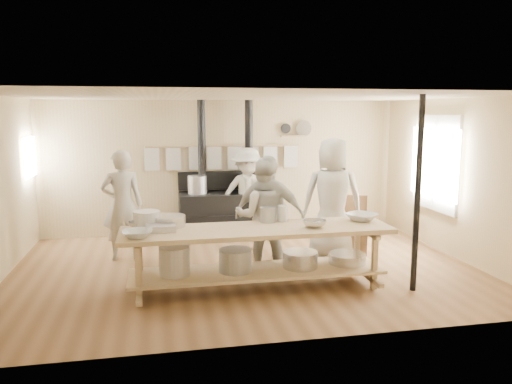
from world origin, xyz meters
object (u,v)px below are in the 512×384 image
cook_left (263,216)px  cook_center (332,198)px  roasting_pan (161,228)px  stove (226,209)px  chair (352,238)px  cook_by_window (248,194)px  cook_far_left (122,205)px  prep_table (257,252)px  cook_right (269,215)px

cook_left → cook_center: bearing=-143.1°
roasting_pan → stove: bearing=67.0°
chair → roasting_pan: bearing=-138.7°
stove → cook_by_window: (0.38, -0.26, 0.34)m
cook_left → chair: bearing=-147.0°
stove → cook_far_left: stove is taller
chair → roasting_pan: chair is taller
cook_left → prep_table: bearing=84.6°
stove → prep_table: size_ratio=0.72×
cook_by_window → chair: (1.50, -1.50, -0.56)m
cook_far_left → cook_center: (3.34, -0.57, 0.10)m
prep_table → cook_center: 1.99m
prep_table → cook_by_window: size_ratio=2.10×
cook_by_window → chair: cook_by_window is taller
cook_left → stove: bearing=-71.0°
cook_right → cook_by_window: (0.06, 2.12, -0.02)m
stove → roasting_pan: stove is taller
cook_left → cook_center: size_ratio=0.86×
prep_table → cook_left: bearing=71.1°
cook_right → roasting_pan: (-1.57, -0.57, 0.01)m
cook_far_left → chair: size_ratio=1.80×
cook_left → cook_center: cook_center is taller
cook_right → cook_far_left: bearing=-4.6°
cook_far_left → cook_center: 3.39m
cook_left → roasting_pan: size_ratio=4.47×
cook_by_window → chair: size_ratio=1.72×
cook_far_left → cook_center: bearing=166.2°
cook_center → chair: bearing=-158.5°
chair → cook_far_left: bearing=-167.8°
roasting_pan → cook_by_window: bearing=58.8°
cook_far_left → cook_by_window: 2.42m
cook_by_window → prep_table: bearing=-94.9°
cook_by_window → roasting_pan: 3.15m
stove → cook_right: size_ratio=1.48×
stove → cook_right: 2.43m
cook_left → cook_by_window: (0.15, 2.08, 0.00)m
cook_right → chair: 1.78m
stove → cook_by_window: stove is taller
prep_table → cook_center: bearing=39.2°
cook_far_left → cook_right: bearing=147.6°
cook_left → cook_right: size_ratio=0.97×
cook_by_window → cook_far_left: bearing=-153.8°
cook_far_left → chair: 3.81m
stove → chair: size_ratio=2.61×
cook_center → stove: bearing=-33.8°
cook_far_left → chair: cook_far_left is taller
cook_right → roasting_pan: 1.67m
cook_left → cook_by_window: cook_by_window is taller
prep_table → chair: chair is taller
stove → roasting_pan: bearing=-113.0°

